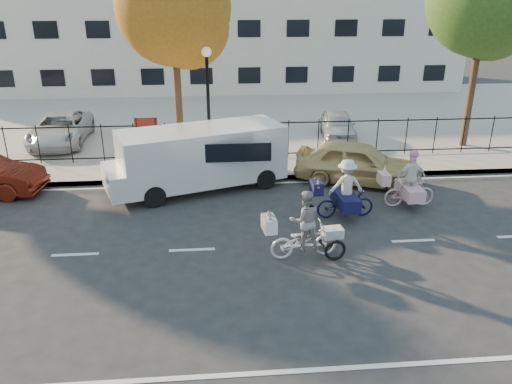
{
  "coord_description": "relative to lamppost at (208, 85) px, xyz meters",
  "views": [
    {
      "loc": [
        0.69,
        -11.68,
        6.32
      ],
      "look_at": [
        1.8,
        1.2,
        1.1
      ],
      "focal_mm": 35.0,
      "sensor_mm": 36.0,
      "label": 1
    }
  ],
  "objects": [
    {
      "name": "lot_car_d",
      "position": [
        5.72,
        2.93,
        -2.37
      ],
      "size": [
        1.82,
        3.65,
        1.19
      ],
      "primitive_type": "imported",
      "rotation": [
        0.0,
        0.0,
        -0.12
      ],
      "color": "#B7BBBF",
      "rests_on": "parking_lot"
    },
    {
      "name": "zebra_trike",
      "position": [
        2.37,
        -7.39,
        -2.41
      ],
      "size": [
        2.12,
        0.91,
        1.81
      ],
      "rotation": [
        0.0,
        0.0,
        1.69
      ],
      "color": "white",
      "rests_on": "ground"
    },
    {
      "name": "parking_lot",
      "position": [
        -0.5,
        8.2,
        -3.04
      ],
      "size": [
        60.0,
        15.6,
        0.15
      ],
      "primitive_type": "cube",
      "color": "#A8A399",
      "rests_on": "ground"
    },
    {
      "name": "lamppost",
      "position": [
        0.0,
        0.0,
        0.0
      ],
      "size": [
        0.36,
        0.36,
        4.33
      ],
      "color": "black",
      "rests_on": "sidewalk"
    },
    {
      "name": "unicorn_bike",
      "position": [
        6.18,
        -4.5,
        -2.43
      ],
      "size": [
        1.82,
        1.26,
        1.86
      ],
      "rotation": [
        0.0,
        0.0,
        1.58
      ],
      "color": "beige",
      "rests_on": "ground"
    },
    {
      "name": "lot_car_b",
      "position": [
        -6.43,
        3.18,
        -2.32
      ],
      "size": [
        2.3,
        4.71,
        1.29
      ],
      "primitive_type": "imported",
      "rotation": [
        0.0,
        0.0,
        0.04
      ],
      "color": "silver",
      "rests_on": "parking_lot"
    },
    {
      "name": "iron_fence",
      "position": [
        -0.5,
        0.4,
        -2.21
      ],
      "size": [
        58.0,
        0.06,
        1.5
      ],
      "primitive_type": null,
      "color": "black",
      "rests_on": "sidewalk"
    },
    {
      "name": "tree_mid",
      "position": [
        -1.05,
        1.45,
        2.44
      ],
      "size": [
        4.32,
        4.32,
        7.93
      ],
      "color": "#442D1D",
      "rests_on": "ground"
    },
    {
      "name": "gold_sedan",
      "position": [
        5.16,
        -2.3,
        -2.37
      ],
      "size": [
        4.69,
        3.22,
        1.48
      ],
      "primitive_type": "imported",
      "rotation": [
        0.0,
        0.0,
        1.2
      ],
      "color": "tan",
      "rests_on": "ground"
    },
    {
      "name": "street_sign",
      "position": [
        -2.35,
        0.0,
        -1.7
      ],
      "size": [
        0.85,
        0.06,
        1.8
      ],
      "color": "black",
      "rests_on": "sidewalk"
    },
    {
      "name": "building",
      "position": [
        -0.5,
        18.2,
        -0.11
      ],
      "size": [
        34.0,
        10.0,
        6.0
      ],
      "primitive_type": "cube",
      "color": "silver",
      "rests_on": "ground"
    },
    {
      "name": "tree_east",
      "position": [
        11.01,
        1.46,
        2.75
      ],
      "size": [
        4.57,
        4.57,
        8.37
      ],
      "color": "#442D1D",
      "rests_on": "ground"
    },
    {
      "name": "white_van",
      "position": [
        -0.35,
        -2.36,
        -1.94
      ],
      "size": [
        6.43,
        3.69,
        2.12
      ],
      "rotation": [
        0.0,
        0.0,
        0.33
      ],
      "color": "white",
      "rests_on": "ground"
    },
    {
      "name": "curb",
      "position": [
        -0.5,
        -1.75,
        -3.04
      ],
      "size": [
        60.0,
        0.1,
        0.15
      ],
      "primitive_type": "cube",
      "color": "#A8A399",
      "rests_on": "ground"
    },
    {
      "name": "bull_bike",
      "position": [
        3.99,
        -5.1,
        -2.39
      ],
      "size": [
        1.95,
        1.34,
        1.81
      ],
      "rotation": [
        0.0,
        0.0,
        1.63
      ],
      "color": "black",
      "rests_on": "ground"
    },
    {
      "name": "road_markings",
      "position": [
        -0.5,
        -6.8,
        -3.11
      ],
      "size": [
        60.0,
        9.52,
        0.01
      ],
      "primitive_type": null,
      "color": "silver",
      "rests_on": "ground"
    },
    {
      "name": "ground",
      "position": [
        -0.5,
        -6.8,
        -3.11
      ],
      "size": [
        120.0,
        120.0,
        0.0
      ],
      "primitive_type": "plane",
      "color": "#333334"
    },
    {
      "name": "sidewalk",
      "position": [
        -0.5,
        -0.7,
        -3.04
      ],
      "size": [
        60.0,
        2.2,
        0.15
      ],
      "primitive_type": "cube",
      "color": "#A8A399",
      "rests_on": "ground"
    }
  ]
}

